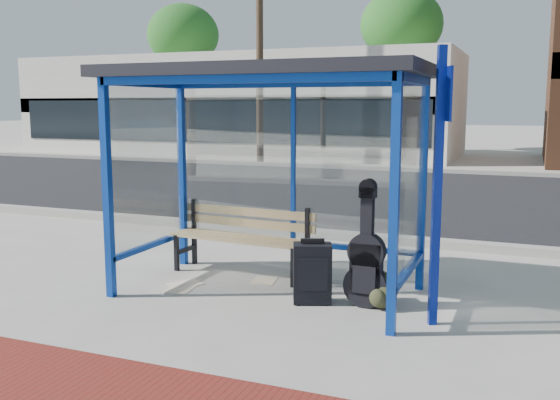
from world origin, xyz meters
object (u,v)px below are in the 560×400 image
at_px(bench, 243,235).
at_px(backpack, 383,292).
at_px(suitcase, 312,273).
at_px(guitar_bag, 366,264).

height_order(bench, backpack, bench).
height_order(suitcase, backpack, suitcase).
bearing_deg(guitar_bag, bench, 159.86).
bearing_deg(backpack, suitcase, -154.39).
bearing_deg(bench, suitcase, -29.08).
relative_size(bench, suitcase, 2.68).
distance_m(bench, guitar_bag, 1.83).
height_order(bench, guitar_bag, guitar_bag).
bearing_deg(suitcase, guitar_bag, -13.48).
bearing_deg(guitar_bag, backpack, 5.10).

